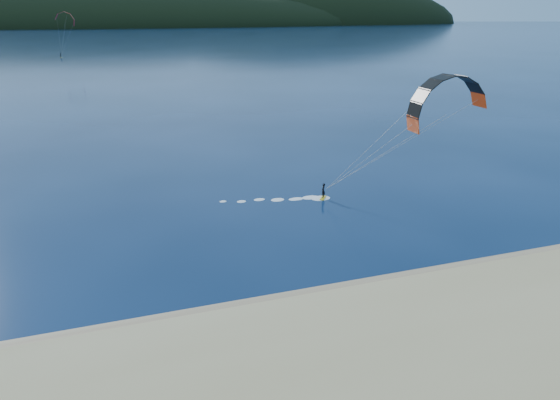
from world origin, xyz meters
The scene contains 5 objects.
ground centered at (0.00, 0.00, 0.00)m, with size 1800.00×1800.00×0.00m, color #061732.
wet_sand centered at (0.00, 4.50, 0.05)m, with size 220.00×2.50×0.10m.
headland centered at (0.63, 745.28, 0.00)m, with size 1200.00×310.00×140.00m.
kitesurfer_near centered at (18.79, 14.69, 8.90)m, with size 22.94×9.42×13.39m.
kitesurfer_far centered at (-30.30, 196.96, 14.09)m, with size 8.71×6.74×17.22m.
Camera 1 is at (-6.15, -19.34, 17.48)m, focal length 29.60 mm.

